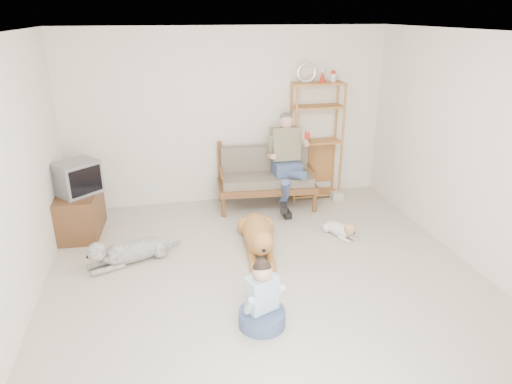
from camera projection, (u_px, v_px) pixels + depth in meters
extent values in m
plane|color=beige|center=(271.00, 290.00, 5.07)|extent=(5.50, 5.50, 0.00)
plane|color=white|center=(275.00, 33.00, 4.08)|extent=(5.50, 5.50, 0.00)
plane|color=silver|center=(229.00, 118.00, 7.07)|extent=(5.00, 0.00, 5.00)
plane|color=silver|center=(424.00, 372.00, 2.08)|extent=(5.00, 0.00, 5.00)
plane|color=silver|center=(3.00, 196.00, 4.07)|extent=(0.00, 5.50, 5.50)
plane|color=silver|center=(490.00, 159.00, 5.08)|extent=(0.00, 5.50, 5.50)
cube|color=brown|center=(267.00, 186.00, 7.12)|extent=(1.55, 0.83, 0.10)
cube|color=#736757|center=(267.00, 179.00, 7.08)|extent=(1.43, 0.72, 0.13)
cube|color=#736757|center=(263.00, 160.00, 7.21)|extent=(1.39, 0.24, 0.45)
cylinder|color=brown|center=(262.00, 147.00, 7.19)|extent=(1.40, 0.17, 0.05)
cylinder|color=brown|center=(226.00, 209.00, 6.78)|extent=(0.07, 0.07, 0.30)
cylinder|color=brown|center=(219.00, 175.00, 7.20)|extent=(0.07, 0.07, 0.95)
cylinder|color=brown|center=(315.00, 201.00, 7.06)|extent=(0.07, 0.07, 0.30)
cylinder|color=brown|center=(304.00, 169.00, 7.49)|extent=(0.07, 0.07, 0.95)
cube|color=#44527E|center=(286.00, 168.00, 7.04)|extent=(0.40, 0.38, 0.20)
cube|color=gray|center=(285.00, 144.00, 7.01)|extent=(0.42, 0.29, 0.53)
sphere|color=tan|center=(286.00, 122.00, 6.85)|extent=(0.21, 0.21, 0.21)
sphere|color=#544F4A|center=(286.00, 119.00, 6.85)|extent=(0.19, 0.19, 0.19)
cylinder|color=red|center=(307.00, 136.00, 6.80)|extent=(0.07, 0.07, 0.09)
cube|color=#AB7635|center=(319.00, 83.00, 6.98)|extent=(0.79, 0.32, 0.03)
torus|color=silver|center=(306.00, 73.00, 6.88)|extent=(0.32, 0.05, 0.32)
cone|color=red|center=(322.00, 77.00, 6.96)|extent=(0.10, 0.10, 0.17)
cylinder|color=#AB7635|center=(296.00, 146.00, 7.10)|extent=(0.04, 0.04, 1.88)
cylinder|color=#AB7635|center=(290.00, 141.00, 7.38)|extent=(0.04, 0.04, 1.88)
cylinder|color=#AB7635|center=(342.00, 143.00, 7.26)|extent=(0.04, 0.04, 1.88)
cylinder|color=#AB7635|center=(335.00, 138.00, 7.53)|extent=(0.04, 0.04, 1.88)
cube|color=silver|center=(337.00, 195.00, 7.51)|extent=(0.20, 0.15, 0.12)
cube|color=brown|center=(81.00, 213.00, 6.28)|extent=(0.56, 0.93, 0.60)
cube|color=brown|center=(60.00, 221.00, 6.03)|extent=(0.05, 0.40, 0.50)
cube|color=brown|center=(65.00, 208.00, 6.43)|extent=(0.05, 0.40, 0.50)
cube|color=slate|center=(77.00, 178.00, 6.07)|extent=(0.68, 0.66, 0.44)
cube|color=black|center=(86.00, 181.00, 5.95)|extent=(0.36, 0.30, 0.35)
cube|color=white|center=(152.00, 187.00, 7.19)|extent=(0.12, 0.02, 0.08)
ellipsoid|color=#B6773F|center=(258.00, 233.00, 6.00)|extent=(0.51, 1.11, 0.34)
sphere|color=#B6773F|center=(260.00, 243.00, 5.70)|extent=(0.34, 0.34, 0.34)
sphere|color=#B6773F|center=(263.00, 242.00, 5.40)|extent=(0.27, 0.27, 0.27)
ellipsoid|color=#B6773F|center=(264.00, 249.00, 5.30)|extent=(0.14, 0.20, 0.10)
cylinder|color=#B6773F|center=(254.00, 222.00, 6.54)|extent=(0.15, 0.43, 0.05)
ellipsoid|color=#B6773F|center=(255.00, 242.00, 5.41)|extent=(0.07, 0.09, 0.13)
ellipsoid|color=#B6773F|center=(270.00, 241.00, 5.43)|extent=(0.07, 0.09, 0.13)
ellipsoid|color=silver|center=(137.00, 250.00, 5.64)|extent=(0.92, 0.59, 0.26)
sphere|color=silver|center=(116.00, 255.00, 5.50)|extent=(0.26, 0.26, 0.26)
sphere|color=silver|center=(97.00, 252.00, 5.34)|extent=(0.22, 0.22, 0.22)
ellipsoid|color=silver|center=(88.00, 256.00, 5.30)|extent=(0.19, 0.15, 0.09)
cylinder|color=silver|center=(170.00, 247.00, 5.90)|extent=(0.29, 0.26, 0.04)
ellipsoid|color=silver|center=(97.00, 249.00, 5.42)|extent=(0.08, 0.07, 0.11)
ellipsoid|color=silver|center=(100.00, 254.00, 5.29)|extent=(0.08, 0.07, 0.11)
ellipsoid|color=silver|center=(337.00, 229.00, 6.30)|extent=(0.35, 0.48, 0.17)
sphere|color=silver|center=(344.00, 231.00, 6.20)|extent=(0.17, 0.17, 0.17)
sphere|color=tan|center=(350.00, 229.00, 6.09)|extent=(0.16, 0.16, 0.16)
ellipsoid|color=tan|center=(354.00, 232.00, 6.04)|extent=(0.11, 0.13, 0.06)
cylinder|color=silver|center=(326.00, 226.00, 6.49)|extent=(0.14, 0.15, 0.03)
cone|color=tan|center=(347.00, 227.00, 6.05)|extent=(0.05, 0.05, 0.06)
cone|color=tan|center=(353.00, 225.00, 6.11)|extent=(0.05, 0.05, 0.06)
torus|color=red|center=(349.00, 230.00, 6.11)|extent=(0.15, 0.15, 0.02)
cylinder|color=#44527E|center=(262.00, 318.00, 4.47)|extent=(0.46, 0.46, 0.17)
cube|color=#ADC0D0|center=(262.00, 293.00, 4.39)|extent=(0.34, 0.29, 0.36)
sphere|color=tan|center=(262.00, 272.00, 4.28)|extent=(0.19, 0.19, 0.19)
sphere|color=black|center=(262.00, 268.00, 4.28)|extent=(0.18, 0.18, 0.18)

